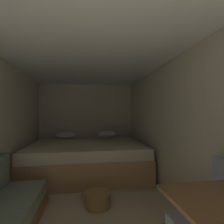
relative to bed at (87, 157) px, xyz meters
The scene contains 6 objects.
ground_plane 1.59m from the bed, 90.00° to the right, with size 7.04×7.04×0.00m, color beige.
wall_back 1.22m from the bed, 90.00° to the left, with size 2.59×0.05×2.10m, color beige.
wall_right 2.13m from the bed, 50.81° to the right, with size 0.05×5.04×2.10m, color beige.
ceiling_slab 2.38m from the bed, 90.00° to the right, with size 2.59×5.04×0.05m, color white.
bed is the anchor object (origin of this frame).
wicker_basket 1.43m from the bed, 84.67° to the right, with size 0.36×0.36×0.19m.
Camera 1 is at (-0.05, -0.53, 1.28)m, focal length 27.61 mm.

